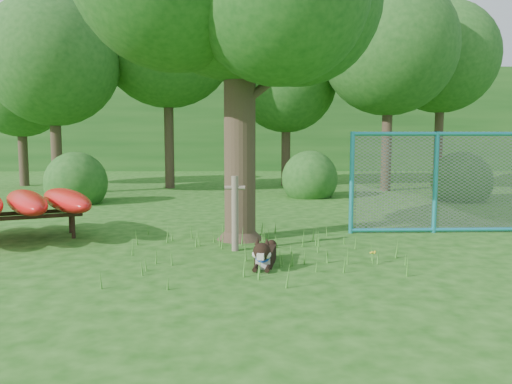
{
  "coord_description": "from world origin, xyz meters",
  "views": [
    {
      "loc": [
        0.13,
        -7.02,
        1.88
      ],
      "look_at": [
        0.2,
        1.2,
        1.0
      ],
      "focal_mm": 35.0,
      "sensor_mm": 36.0,
      "label": 1
    }
  ],
  "objects": [
    {
      "name": "kayak_rack",
      "position": [
        -4.42,
        2.13,
        0.7
      ],
      "size": [
        3.8,
        3.42,
        0.91
      ],
      "rotation": [
        0.0,
        0.0,
        0.42
      ],
      "color": "black",
      "rests_on": "ground"
    },
    {
      "name": "bg_tree_a",
      "position": [
        -6.5,
        10.0,
        4.48
      ],
      "size": [
        4.4,
        4.4,
        6.7
      ],
      "color": "#36291D",
      "rests_on": "ground"
    },
    {
      "name": "bg_tree_e",
      "position": [
        8.0,
        14.0,
        5.23
      ],
      "size": [
        4.6,
        4.6,
        7.55
      ],
      "color": "#36291D",
      "rests_on": "ground"
    },
    {
      "name": "wooden_post",
      "position": [
        -0.15,
        1.24,
        0.67
      ],
      "size": [
        0.34,
        0.12,
        1.26
      ],
      "rotation": [
        0.0,
        0.0,
        -0.02
      ],
      "color": "#64594B",
      "rests_on": "ground"
    },
    {
      "name": "ground",
      "position": [
        0.0,
        0.0,
        0.0
      ],
      "size": [
        80.0,
        80.0,
        0.0
      ],
      "primitive_type": "plane",
      "color": "#174C0F",
      "rests_on": "ground"
    },
    {
      "name": "wooded_hillside",
      "position": [
        0.0,
        28.0,
        3.0
      ],
      "size": [
        80.0,
        12.0,
        6.0
      ],
      "primitive_type": "cube",
      "color": "#1C4F19",
      "rests_on": "ground"
    },
    {
      "name": "bg_tree_c",
      "position": [
        1.5,
        13.0,
        4.11
      ],
      "size": [
        4.0,
        4.0,
        6.12
      ],
      "color": "#36291D",
      "rests_on": "ground"
    },
    {
      "name": "shrub_mid",
      "position": [
        2.0,
        9.0,
        0.0
      ],
      "size": [
        1.8,
        1.8,
        1.8
      ],
      "primitive_type": "sphere",
      "color": "#1C4F19",
      "rests_on": "ground"
    },
    {
      "name": "shrub_left",
      "position": [
        -5.0,
        7.5,
        0.0
      ],
      "size": [
        1.8,
        1.8,
        1.8
      ],
      "primitive_type": "sphere",
      "color": "#1C4F19",
      "rests_on": "ground"
    },
    {
      "name": "bg_tree_b",
      "position": [
        -3.0,
        12.0,
        5.61
      ],
      "size": [
        5.2,
        5.2,
        8.22
      ],
      "color": "#36291D",
      "rests_on": "ground"
    },
    {
      "name": "bg_tree_f",
      "position": [
        -9.0,
        13.0,
        3.73
      ],
      "size": [
        3.6,
        3.6,
        5.55
      ],
      "color": "#36291D",
      "rests_on": "ground"
    },
    {
      "name": "shrub_right",
      "position": [
        6.5,
        8.0,
        0.0
      ],
      "size": [
        1.8,
        1.8,
        1.8
      ],
      "primitive_type": "sphere",
      "color": "#1C4F19",
      "rests_on": "ground"
    },
    {
      "name": "bg_tree_d",
      "position": [
        5.0,
        11.0,
        5.08
      ],
      "size": [
        4.8,
        4.8,
        7.5
      ],
      "color": "#36291D",
      "rests_on": "ground"
    },
    {
      "name": "wildflower_clump",
      "position": [
        1.95,
        0.31,
        0.16
      ],
      "size": [
        0.09,
        0.08,
        0.2
      ],
      "rotation": [
        0.0,
        0.0,
        0.06
      ],
      "color": "#43872C",
      "rests_on": "ground"
    },
    {
      "name": "fence_section",
      "position": [
        3.79,
        2.84,
        1.01
      ],
      "size": [
        3.46,
        0.18,
        3.37
      ],
      "rotation": [
        0.0,
        0.0,
        0.03
      ],
      "color": "teal",
      "rests_on": "ground"
    },
    {
      "name": "husky_dog",
      "position": [
        0.32,
        0.2,
        0.17
      ],
      "size": [
        0.39,
        1.09,
        0.49
      ],
      "rotation": [
        0.0,
        0.0,
        -0.15
      ],
      "color": "black",
      "rests_on": "ground"
    }
  ]
}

